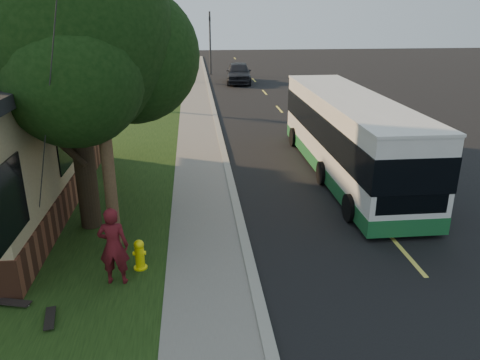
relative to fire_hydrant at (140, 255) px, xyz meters
name	(u,v)px	position (x,y,z in m)	size (l,w,h in m)	color
ground	(250,265)	(2.60, 0.00, -0.43)	(120.00, 120.00, 0.00)	black
road	(311,146)	(6.60, 10.00, -0.43)	(8.00, 80.00, 0.01)	black
curb	(222,147)	(2.60, 10.00, -0.37)	(0.25, 80.00, 0.12)	gray
sidewalk	(200,148)	(1.60, 10.00, -0.39)	(2.00, 80.00, 0.08)	slate
grass_verge	(119,150)	(-1.90, 10.00, -0.40)	(5.00, 80.00, 0.07)	black
fire_hydrant	(140,255)	(0.00, 0.00, 0.00)	(0.32, 0.32, 0.74)	#FBEB0D
utility_pole	(97,67)	(-0.71, 0.99, 4.20)	(2.86, 3.21, 9.07)	#473321
leafy_tree	(72,37)	(-1.57, 2.65, 4.73)	(6.30, 6.00, 7.80)	black
bare_tree_near	(153,75)	(-0.90, 18.00, 1.72)	(1.38, 1.21, 4.31)	black
bare_tree_far	(170,57)	(-0.40, 30.00, 1.57)	(1.38, 1.21, 4.03)	black
traffic_signal	(210,39)	(3.10, 34.00, 2.73)	(0.18, 0.22, 5.50)	#2D2D30
transit_bus	(348,134)	(6.92, 6.11, 1.13)	(2.49, 10.79, 2.92)	silver
skateboarder	(114,246)	(-0.47, -0.55, 0.54)	(0.66, 0.43, 1.81)	#541017
skateboard_main	(50,318)	(-1.58, -1.82, -0.31)	(0.33, 0.78, 0.07)	black
skateboard_spare	(10,302)	(-2.54, -1.21, -0.30)	(0.90, 0.44, 0.08)	black
distant_car	(239,73)	(5.16, 28.75, 0.40)	(1.97, 4.89, 1.66)	black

